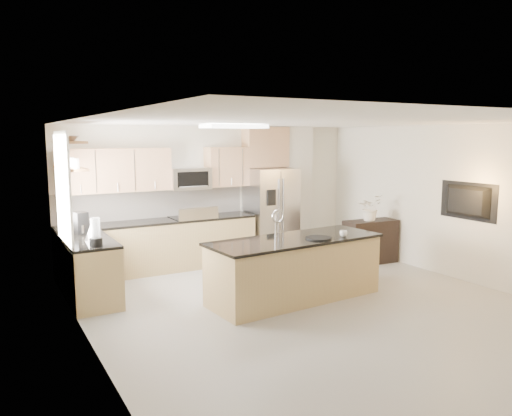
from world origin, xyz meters
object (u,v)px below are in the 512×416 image
platter (319,238)px  television (465,201)px  kettle (92,231)px  flower_vase (370,201)px  microwave (189,179)px  refrigerator (271,213)px  island (295,269)px  cup (343,234)px  blender (96,234)px  credenza (370,242)px  coffee_maker (80,224)px  bowl (67,137)px  range (193,241)px

platter → television: television is taller
kettle → flower_vase: (5.04, -0.27, 0.15)m
microwave → refrigerator: microwave is taller
island → television: size_ratio=2.52×
refrigerator → cup: (-0.37, -2.72, 0.07)m
microwave → blender: (-2.07, -1.77, -0.54)m
credenza → cup: cup is taller
cup → blender: 3.55m
refrigerator → flower_vase: 1.96m
refrigerator → flower_vase: refrigerator is taller
credenza → kettle: kettle is taller
island → flower_vase: size_ratio=3.65×
credenza → island: bearing=-152.7°
blender → flower_vase: bearing=2.4°
credenza → cup: (-1.76, -1.34, 0.55)m
credenza → coffee_maker: size_ratio=3.00×
refrigerator → credenza: size_ratio=1.73×
cup → coffee_maker: size_ratio=0.34×
microwave → refrigerator: size_ratio=0.43×
microwave → bowl: (-2.25, -0.97, 0.76)m
platter → blender: size_ratio=0.97×
island → cup: (0.70, -0.25, 0.50)m
coffee_maker → island: bearing=-34.9°
range → cup: size_ratio=9.85×
range → television: 4.78m
platter → kettle: size_ratio=1.36×
blender → coffee_maker: bearing=91.1°
bowl → flower_vase: 5.43m
microwave → television: bearing=-42.8°
blender → flower_vase: size_ratio=0.53×
credenza → blender: (-5.13, -0.22, 0.68)m
bowl → flower_vase: (5.26, -0.59, -1.19)m
microwave → cup: bearing=-65.9°
refrigerator → blender: 4.07m
kettle → flower_vase: 5.05m
cup → blender: size_ratio=0.29×
platter → refrigerator: bearing=73.5°
credenza → platter: 2.59m
range → blender: bearing=-141.5°
range → credenza: (3.05, -1.43, -0.06)m
blender → television: (5.58, -1.47, 0.26)m
range → credenza: bearing=-25.0°
microwave → credenza: bearing=-26.9°
refrigerator → credenza: (1.39, -1.38, -0.48)m
refrigerator → television: size_ratio=1.65×
refrigerator → cup: size_ratio=15.38×
range → flower_vase: (3.01, -1.43, 0.72)m
blender → coffee_maker: blender is taller
range → credenza: range is taller
refrigerator → credenza: bearing=-44.7°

